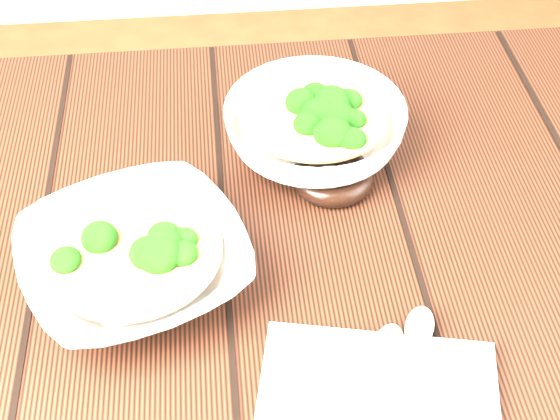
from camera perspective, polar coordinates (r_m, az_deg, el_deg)
The scene contains 7 objects.
table at distance 0.93m, azimuth -2.38°, elevation -8.01°, with size 1.20×0.80×0.75m.
soup_bowl_front at distance 0.80m, azimuth -10.59°, elevation -3.59°, with size 0.29×0.29×0.07m.
soup_bowl_back at distance 0.93m, azimuth 2.55°, elevation 6.02°, with size 0.27×0.27×0.08m.
trivet at distance 0.91m, azimuth 3.87°, elevation 2.48°, with size 0.10×0.10×0.02m, color black.
napkin at distance 0.72m, azimuth 7.13°, elevation -14.76°, with size 0.22×0.18×0.01m, color beige.
spoon_left at distance 0.73m, azimuth 7.14°, elevation -11.82°, with size 0.10×0.17×0.01m.
spoon_right at distance 0.75m, azimuth 9.71°, elevation -10.46°, with size 0.08×0.17×0.01m.
Camera 1 is at (-0.02, -0.56, 1.37)m, focal length 50.00 mm.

